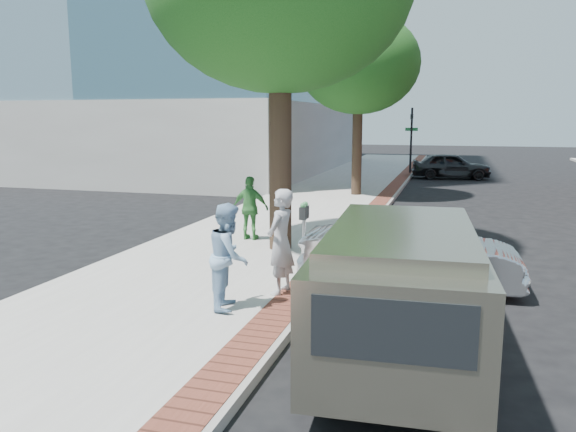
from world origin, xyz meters
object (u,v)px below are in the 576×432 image
at_px(person_gray, 281,242).
at_px(bg_car, 451,166).
at_px(person_officer, 229,256).
at_px(person_green, 250,208).
at_px(sedan_silver, 410,253).
at_px(van, 401,280).
at_px(parking_meter, 304,224).

bearing_deg(person_gray, bg_car, -178.78).
distance_m(person_officer, person_green, 5.22).
xyz_separation_m(person_gray, person_officer, (-0.57, -0.96, -0.07)).
bearing_deg(person_officer, sedan_silver, -60.46).
bearing_deg(person_green, sedan_silver, 149.59).
distance_m(sedan_silver, van, 3.09).
height_order(person_gray, bg_car, person_gray).
distance_m(parking_meter, van, 3.38).
bearing_deg(parking_meter, van, -51.94).
height_order(parking_meter, person_officer, person_officer).
height_order(parking_meter, sedan_silver, parking_meter).
height_order(parking_meter, bg_car, parking_meter).
xyz_separation_m(person_gray, bg_car, (2.70, 22.23, -0.38)).
xyz_separation_m(bg_car, van, (-0.49, -23.79, 0.31)).
distance_m(sedan_silver, bg_car, 20.73).
xyz_separation_m(person_officer, person_green, (-1.48, 5.01, -0.05)).
distance_m(person_green, bg_car, 18.79).
xyz_separation_m(parking_meter, person_gray, (-0.13, -1.09, -0.13)).
xyz_separation_m(sedan_silver, bg_car, (0.58, 20.72, 0.02)).
xyz_separation_m(person_green, van, (4.26, -5.61, 0.05)).
bearing_deg(van, parking_meter, 124.75).
xyz_separation_m(person_gray, van, (2.21, -1.56, -0.06)).
bearing_deg(person_gray, parking_meter, -178.87).
bearing_deg(sedan_silver, parking_meter, 100.20).
bearing_deg(sedan_silver, person_officer, 130.87).
bearing_deg(person_gray, sedan_silver, 133.59).
distance_m(person_gray, sedan_silver, 2.63).
bearing_deg(person_gray, person_officer, -22.66).
xyz_separation_m(person_green, bg_car, (4.75, 18.18, -0.26)).
height_order(person_officer, sedan_silver, person_officer).
bearing_deg(sedan_silver, person_gray, 123.78).
relative_size(person_green, van, 0.32).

